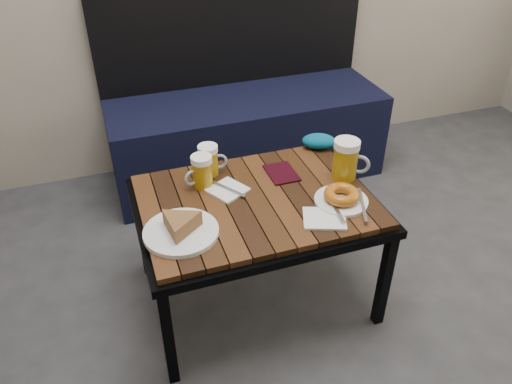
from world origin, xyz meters
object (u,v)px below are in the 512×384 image
object	(u,v)px
bench	(245,127)
knit_pouch	(319,141)
passport_burgundy	(282,173)
passport_navy	(170,227)
plate_pie	(181,228)
beer_mug_left	(202,171)
beer_mug_centre	(209,160)
cafe_table	(256,209)
beer_mug_right	(346,159)
plate_bagel	(342,197)

from	to	relation	value
bench	knit_pouch	distance (m)	0.69
passport_burgundy	knit_pouch	bearing A→B (deg)	32.60
bench	passport_navy	size ratio (longest dim) A/B	12.14
plate_pie	beer_mug_left	bearing A→B (deg)	62.13
bench	beer_mug_centre	size ratio (longest dim) A/B	11.72
cafe_table	beer_mug_right	distance (m)	0.38
cafe_table	beer_mug_centre	size ratio (longest dim) A/B	7.03
plate_pie	passport_burgundy	distance (m)	0.49
beer_mug_right	knit_pouch	distance (m)	0.24
passport_burgundy	knit_pouch	size ratio (longest dim) A/B	1.05
beer_mug_left	plate_bagel	xyz separation A→B (m)	(0.43, -0.26, -0.04)
bench	cafe_table	xyz separation A→B (m)	(-0.25, -0.90, 0.16)
plate_pie	beer_mug_centre	bearing A→B (deg)	60.97
knit_pouch	bench	bearing A→B (deg)	99.75
beer_mug_right	passport_burgundy	xyz separation A→B (m)	(-0.21, 0.10, -0.07)
bench	cafe_table	distance (m)	0.95
beer_mug_left	passport_burgundy	xyz separation A→B (m)	(0.30, -0.02, -0.06)
cafe_table	plate_bagel	xyz separation A→B (m)	(0.27, -0.12, 0.07)
beer_mug_left	plate_pie	xyz separation A→B (m)	(-0.13, -0.25, -0.03)
cafe_table	passport_burgundy	distance (m)	0.19
bench	plate_bagel	xyz separation A→B (m)	(0.02, -1.02, 0.22)
plate_pie	passport_burgundy	xyz separation A→B (m)	(0.43, 0.23, -0.02)
plate_pie	plate_bagel	size ratio (longest dim) A/B	1.01
passport_navy	beer_mug_centre	bearing A→B (deg)	119.99
bench	beer_mug_left	size ratio (longest dim) A/B	11.45
bench	passport_burgundy	distance (m)	0.81
beer_mug_centre	plate_bagel	distance (m)	0.51
beer_mug_right	passport_navy	bearing A→B (deg)	-138.96
beer_mug_left	passport_navy	xyz separation A→B (m)	(-0.16, -0.21, -0.06)
beer_mug_centre	passport_navy	bearing A→B (deg)	-121.54
beer_mug_left	plate_pie	distance (m)	0.28
passport_burgundy	bench	bearing A→B (deg)	82.25
cafe_table	bench	bearing A→B (deg)	74.47
bench	beer_mug_centre	bearing A→B (deg)	-117.72
beer_mug_centre	plate_bagel	world-z (taller)	beer_mug_centre
cafe_table	beer_mug_centre	bearing A→B (deg)	118.01
passport_navy	beer_mug_left	bearing A→B (deg)	118.84
beer_mug_right	passport_navy	world-z (taller)	beer_mug_right
beer_mug_right	plate_pie	size ratio (longest dim) A/B	0.63
plate_bagel	passport_burgundy	size ratio (longest dim) A/B	1.67
bench	passport_navy	bearing A→B (deg)	-120.40
cafe_table	plate_bagel	distance (m)	0.30
beer_mug_left	plate_bagel	world-z (taller)	beer_mug_left
passport_navy	knit_pouch	distance (m)	0.75
beer_mug_left	passport_burgundy	size ratio (longest dim) A/B	0.85
beer_mug_right	plate_bagel	distance (m)	0.18
beer_mug_left	knit_pouch	bearing A→B (deg)	175.11
beer_mug_right	plate_bagel	size ratio (longest dim) A/B	0.64
cafe_table	knit_pouch	bearing A→B (deg)	35.84
bench	beer_mug_right	world-z (taller)	bench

